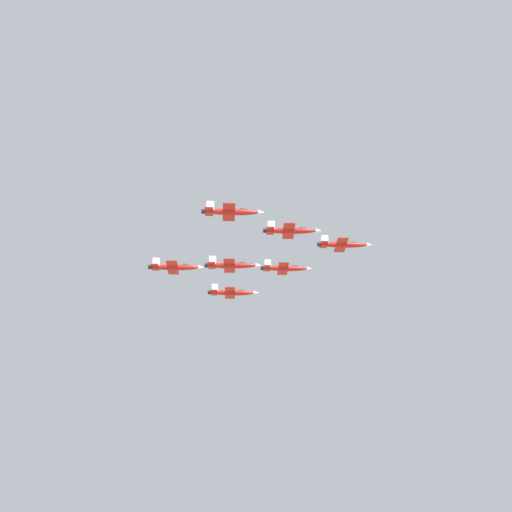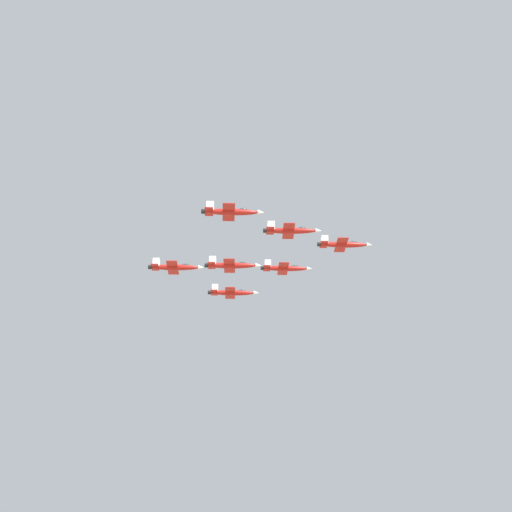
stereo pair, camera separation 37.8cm
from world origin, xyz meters
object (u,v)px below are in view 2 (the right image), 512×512
object	(u,v)px
jet_right_wingman	(291,230)
jet_left_outer	(232,293)
jet_trailing	(175,267)
jet_lead	(344,244)
jet_left_wingman	(285,268)
jet_slot_rear	(232,265)
jet_right_outer	(231,212)

from	to	relation	value
jet_right_wingman	jet_left_outer	distance (m)	46.29
jet_trailing	jet_lead	bearing A→B (deg)	-0.18
jet_right_wingman	jet_left_outer	xyz separation A→B (m)	(-26.99, -37.55, -1.99)
jet_left_outer	jet_lead	bearing A→B (deg)	-40.94
jet_right_wingman	jet_left_wingman	bearing A→B (deg)	90.84
jet_left_wingman	jet_left_outer	size ratio (longest dim) A/B	0.96
jet_lead	jet_slot_rear	size ratio (longest dim) A/B	0.98
jet_right_wingman	jet_slot_rear	distance (m)	22.65
jet_right_wingman	jet_trailing	world-z (taller)	jet_right_wingman
jet_right_outer	jet_slot_rear	bearing A→B (deg)	88.95
jet_left_outer	jet_trailing	bearing A→B (deg)	-121.04
jet_lead	jet_left_outer	distance (m)	44.55
jet_left_outer	jet_slot_rear	xyz separation A→B (m)	(24.11, 15.58, -2.69)
jet_right_wingman	jet_trailing	bearing A→B (deg)	157.82
jet_left_wingman	jet_right_outer	bearing A→B (deg)	-112.14
jet_left_wingman	jet_left_outer	bearing A→B (deg)	138.90
jet_lead	jet_left_wingman	distance (m)	22.23
jet_left_outer	jet_slot_rear	distance (m)	28.83
jet_right_wingman	jet_lead	bearing A→B (deg)	41.21
jet_lead	jet_left_outer	world-z (taller)	jet_lead
jet_left_outer	jet_right_outer	xyz separation A→B (m)	(48.21, 31.16, 0.32)
jet_right_wingman	jet_trailing	size ratio (longest dim) A/B	1.01
jet_right_wingman	jet_right_outer	xyz separation A→B (m)	(21.22, -6.39, -1.67)
jet_left_outer	jet_slot_rear	size ratio (longest dim) A/B	0.99
jet_left_wingman	jet_trailing	size ratio (longest dim) A/B	0.98
jet_left_wingman	jet_left_outer	world-z (taller)	jet_left_wingman
jet_left_outer	jet_trailing	xyz separation A→B (m)	(33.27, 1.40, -3.47)
jet_left_wingman	jet_left_outer	distance (m)	22.33
jet_lead	jet_right_outer	xyz separation A→B (m)	(42.43, -12.78, -4.24)
jet_slot_rear	jet_trailing	xyz separation A→B (m)	(9.16, -14.18, -0.78)
jet_trailing	jet_right_outer	bearing A→B (deg)	-59.71
jet_lead	jet_right_outer	size ratio (longest dim) A/B	1.00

